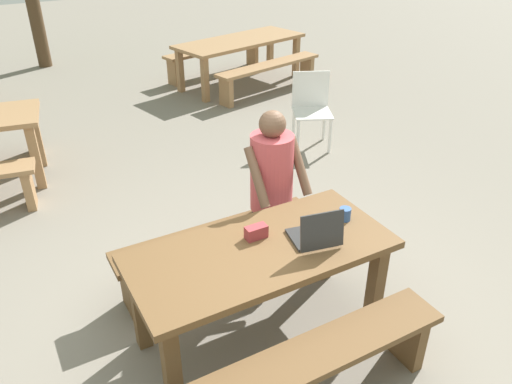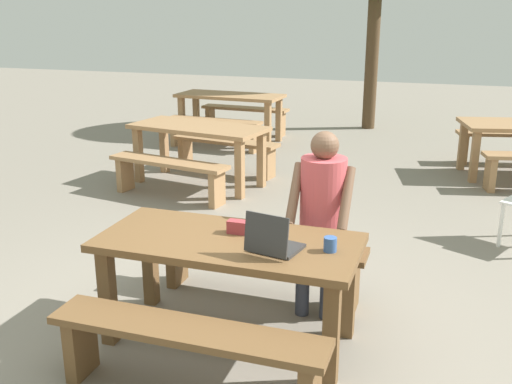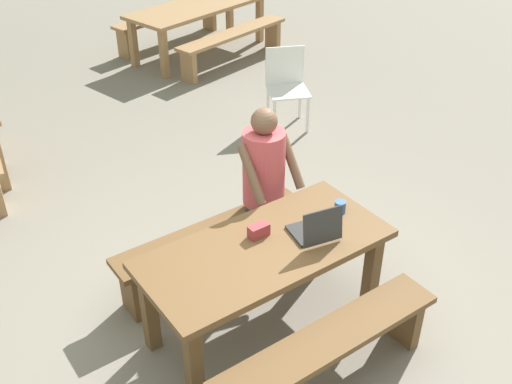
{
  "view_description": "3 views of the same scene",
  "coord_description": "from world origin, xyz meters",
  "views": [
    {
      "loc": [
        -1.28,
        -2.23,
        2.6
      ],
      "look_at": [
        0.1,
        0.25,
        0.97
      ],
      "focal_mm": 35.48,
      "sensor_mm": 36.0,
      "label": 1
    },
    {
      "loc": [
        1.28,
        -3.29,
        2.14
      ],
      "look_at": [
        0.1,
        0.25,
        0.97
      ],
      "focal_mm": 41.62,
      "sensor_mm": 36.0,
      "label": 2
    },
    {
      "loc": [
        -1.85,
        -2.5,
        3.18
      ],
      "look_at": [
        0.1,
        0.25,
        0.97
      ],
      "focal_mm": 42.28,
      "sensor_mm": 36.0,
      "label": 3
    }
  ],
  "objects": [
    {
      "name": "picnic_table_distant",
      "position": [
        -1.66,
        3.31,
        0.63
      ],
      "size": [
        1.78,
        1.01,
        0.75
      ],
      "rotation": [
        0.0,
        0.0,
        -0.17
      ],
      "color": "#9E754C",
      "rests_on": "ground"
    },
    {
      "name": "bench_mid_south",
      "position": [
        -2.23,
        5.19,
        0.34
      ],
      "size": [
        1.57,
        0.38,
        0.47
      ],
      "rotation": [
        0.0,
        0.0,
        -0.05
      ],
      "color": "#9E754C",
      "rests_on": "ground"
    },
    {
      "name": "coffee_mug",
      "position": [
        0.66,
        0.01,
        0.77
      ],
      "size": [
        0.08,
        0.08,
        0.09
      ],
      "color": "#335693",
      "rests_on": "picnic_table_front"
    },
    {
      "name": "bench_far",
      "position": [
        0.0,
        0.66,
        0.33
      ],
      "size": [
        1.61,
        0.3,
        0.45
      ],
      "color": "brown",
      "rests_on": "ground"
    },
    {
      "name": "ground_plane",
      "position": [
        0.0,
        0.0,
        0.0
      ],
      "size": [
        30.0,
        30.0,
        0.0
      ],
      "primitive_type": "plane",
      "color": "gray"
    },
    {
      "name": "picnic_table_mid",
      "position": [
        -2.2,
        5.83,
        0.65
      ],
      "size": [
        1.76,
        0.82,
        0.78
      ],
      "rotation": [
        0.0,
        0.0,
        -0.05
      ],
      "color": "#9E754C",
      "rests_on": "ground"
    },
    {
      "name": "bench_mid_north",
      "position": [
        -2.17,
        6.47,
        0.34
      ],
      "size": [
        1.57,
        0.38,
        0.47
      ],
      "rotation": [
        0.0,
        0.0,
        -0.05
      ],
      "color": "#9E754C",
      "rests_on": "ground"
    },
    {
      "name": "bench_distant_north",
      "position": [
        -1.55,
        3.94,
        0.33
      ],
      "size": [
        1.54,
        0.55,
        0.45
      ],
      "rotation": [
        0.0,
        0.0,
        -0.17
      ],
      "color": "#9E754C",
      "rests_on": "ground"
    },
    {
      "name": "person_seated",
      "position": [
        0.47,
        0.63,
        0.78
      ],
      "size": [
        0.44,
        0.42,
        1.32
      ],
      "color": "#333847",
      "rests_on": "ground"
    },
    {
      "name": "picnic_table_front",
      "position": [
        0.0,
        0.0,
        0.61
      ],
      "size": [
        1.68,
        0.78,
        0.72
      ],
      "color": "brown",
      "rests_on": "ground"
    },
    {
      "name": "bench_distant_south",
      "position": [
        -1.77,
        2.68,
        0.33
      ],
      "size": [
        1.54,
        0.55,
        0.45
      ],
      "rotation": [
        0.0,
        0.0,
        -0.17
      ],
      "color": "#9E754C",
      "rests_on": "ground"
    },
    {
      "name": "laptop",
      "position": [
        0.33,
        -0.12,
        0.79
      ],
      "size": [
        0.33,
        0.33,
        0.26
      ],
      "rotation": [
        0.0,
        0.0,
        2.94
      ],
      "color": "#2D2D2D",
      "rests_on": "picnic_table_front"
    },
    {
      "name": "bench_near",
      "position": [
        0.0,
        -0.66,
        0.33
      ],
      "size": [
        1.61,
        0.3,
        0.45
      ],
      "color": "brown",
      "rests_on": "ground"
    },
    {
      "name": "small_pouch",
      "position": [
        0.03,
        0.11,
        0.77
      ],
      "size": [
        0.14,
        0.07,
        0.09
      ],
      "color": "#993338",
      "rests_on": "picnic_table_front"
    }
  ]
}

